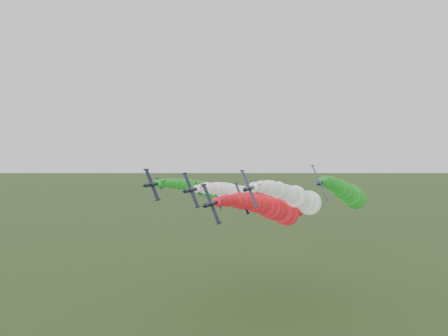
{
  "coord_description": "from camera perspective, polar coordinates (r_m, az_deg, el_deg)",
  "views": [
    {
      "loc": [
        27.86,
        -88.54,
        46.71
      ],
      "look_at": [
        -6.16,
        8.14,
        43.09
      ],
      "focal_mm": 35.0,
      "sensor_mm": 36.0,
      "label": 1
    }
  ],
  "objects": [
    {
      "name": "jet_trail",
      "position": [
        151.27,
        7.74,
        -4.57
      ],
      "size": [
        10.74,
        59.97,
        15.9
      ],
      "rotation": [
        0.0,
        1.16,
        0.0
      ],
      "color": "black",
      "rests_on": "ground"
    },
    {
      "name": "jet_inner_right",
      "position": [
        134.38,
        9.44,
        -3.81
      ],
      "size": [
        11.59,
        60.82,
        16.75
      ],
      "rotation": [
        0.0,
        1.16,
        0.0
      ],
      "color": "black",
      "rests_on": "ground"
    },
    {
      "name": "jet_outer_right",
      "position": [
        141.27,
        15.75,
        -3.15
      ],
      "size": [
        11.1,
        60.33,
        16.26
      ],
      "rotation": [
        0.0,
        1.16,
        0.0
      ],
      "color": "black",
      "rests_on": "ground"
    },
    {
      "name": "jet_inner_left",
      "position": [
        138.31,
        3.35,
        -3.87
      ],
      "size": [
        10.97,
        60.2,
        16.13
      ],
      "rotation": [
        0.0,
        1.16,
        0.0
      ],
      "color": "black",
      "rests_on": "ground"
    },
    {
      "name": "jet_outer_left",
      "position": [
        149.24,
        -1.0,
        -3.3
      ],
      "size": [
        11.13,
        60.36,
        16.29
      ],
      "rotation": [
        0.0,
        1.16,
        0.0
      ],
      "color": "black",
      "rests_on": "ground"
    },
    {
      "name": "jet_lead",
      "position": [
        127.14,
        6.19,
        -5.29
      ],
      "size": [
        11.36,
        60.59,
        16.52
      ],
      "rotation": [
        0.0,
        1.16,
        0.0
      ],
      "color": "black",
      "rests_on": "ground"
    }
  ]
}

